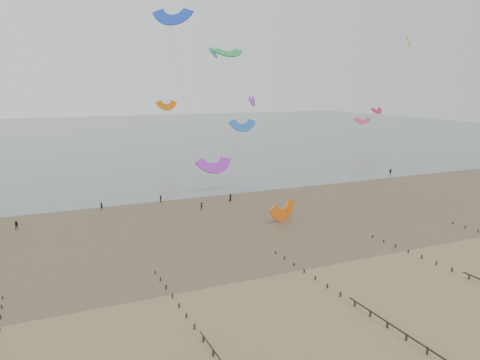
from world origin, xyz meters
The scene contains 6 objects.
ground centered at (0.00, 0.00, 0.00)m, with size 500.00×500.00×0.00m, color brown.
sea_and_shore centered at (-4.08, 34.40, 0.01)m, with size 500.00×665.00×0.03m.
kitesurfer_lead centered at (-15.58, 48.39, 0.77)m, with size 0.56×0.37×1.53m, color black.
kitesurfers centered at (8.36, 47.52, 0.80)m, with size 127.01×17.05×1.73m.
grounded_kite centered at (13.78, 26.90, 0.00)m, with size 6.70×3.51×5.10m, color orange, non-canonical shape.
kites_airborne centered at (-13.77, 91.50, 20.54)m, with size 235.15×103.01×38.09m.
Camera 1 is at (-27.80, -45.27, 24.23)m, focal length 35.00 mm.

